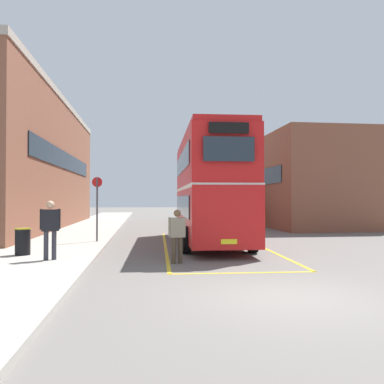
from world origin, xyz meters
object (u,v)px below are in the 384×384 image
Objects in this scene: pedestrian_waiting_near at (50,225)px; litter_bin at (23,241)px; double_decker_bus at (209,187)px; bus_stop_sign at (97,203)px; single_deck_bus at (209,203)px; pedestrian_boarding at (177,232)px.

pedestrian_waiting_near is 1.77m from litter_bin.
double_decker_bus is 7.62m from pedestrian_waiting_near.
pedestrian_waiting_near is 5.22m from bus_stop_sign.
single_deck_bus is 3.57× the size of bus_stop_sign.
single_deck_bus is 11.33× the size of litter_bin.
pedestrian_boarding is 0.59× the size of bus_stop_sign.
double_decker_bus is 8.02m from litter_bin.
single_deck_bus is 21.22m from pedestrian_waiting_near.
pedestrian_boarding is (-1.86, -5.15, -1.55)m from double_decker_bus.
bus_stop_sign is at bearing 176.95° from double_decker_bus.
bus_stop_sign is at bearing 81.14° from pedestrian_waiting_near.
single_deck_bus is 20.64m from litter_bin.
bus_stop_sign is at bearing 119.46° from pedestrian_boarding.
single_deck_bus reaches higher than litter_bin.
pedestrian_boarding is at bearing -102.16° from single_deck_bus.
single_deck_bus is at bearing 77.84° from pedestrian_boarding.
double_decker_bus is at bearing -99.34° from single_deck_bus.
pedestrian_boarding is 0.92× the size of pedestrian_waiting_near.
double_decker_bus is 1.00× the size of single_deck_bus.
double_decker_bus reaches higher than pedestrian_waiting_near.
pedestrian_boarding is 5.23m from litter_bin.
pedestrian_boarding is at bearing -16.51° from litter_bin.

